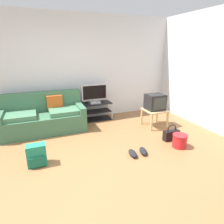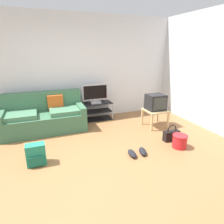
{
  "view_description": "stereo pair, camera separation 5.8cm",
  "coord_description": "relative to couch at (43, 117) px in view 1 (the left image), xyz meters",
  "views": [
    {
      "loc": [
        -0.72,
        -2.64,
        1.84
      ],
      "look_at": [
        0.73,
        0.96,
        0.57
      ],
      "focal_mm": 30.87,
      "sensor_mm": 36.0,
      "label": 1
    },
    {
      "loc": [
        -0.66,
        -2.66,
        1.84
      ],
      "look_at": [
        0.73,
        0.96,
        0.57
      ],
      "focal_mm": 30.87,
      "sensor_mm": 36.0,
      "label": 2
    }
  ],
  "objects": [
    {
      "name": "couch",
      "position": [
        0.0,
        0.0,
        0.0
      ],
      "size": [
        1.85,
        0.83,
        0.88
      ],
      "color": "#3D6B4C",
      "rests_on": "ground_plane"
    },
    {
      "name": "crt_tv",
      "position": [
        2.55,
        -0.73,
        0.3
      ],
      "size": [
        0.42,
        0.37,
        0.38
      ],
      "color": "#232326",
      "rests_on": "side_table"
    },
    {
      "name": "tv_stand",
      "position": [
        1.32,
        0.26,
        -0.09
      ],
      "size": [
        0.89,
        0.39,
        0.47
      ],
      "color": "black",
      "rests_on": "ground_plane"
    },
    {
      "name": "wall_back",
      "position": [
        0.63,
        0.57,
        1.02
      ],
      "size": [
        9.0,
        0.1,
        2.7
      ],
      "primitive_type": "cube",
      "color": "silver",
      "rests_on": "ground_plane"
    },
    {
      "name": "handbag",
      "position": [
        2.45,
        -1.54,
        -0.21
      ],
      "size": [
        0.35,
        0.13,
        0.35
      ],
      "rotation": [
        0.0,
        0.0,
        0.28
      ],
      "color": "black",
      "rests_on": "ground_plane"
    },
    {
      "name": "ground_plane",
      "position": [
        0.63,
        -1.88,
        -0.34
      ],
      "size": [
        9.0,
        9.8,
        0.02
      ],
      "primitive_type": "cube",
      "color": "olive"
    },
    {
      "name": "flat_tv",
      "position": [
        1.32,
        0.23,
        0.39
      ],
      "size": [
        0.68,
        0.22,
        0.5
      ],
      "color": "#B2B2B7",
      "rests_on": "tv_stand"
    },
    {
      "name": "cleaning_bucket",
      "position": [
        2.4,
        -1.86,
        -0.19
      ],
      "size": [
        0.29,
        0.29,
        0.26
      ],
      "color": "red",
      "rests_on": "ground_plane"
    },
    {
      "name": "sneakers_pair",
      "position": [
        1.51,
        -1.81,
        -0.28
      ],
      "size": [
        0.39,
        0.3,
        0.09
      ],
      "color": "black",
      "rests_on": "ground_plane"
    },
    {
      "name": "wall_right",
      "position": [
        3.68,
        -1.04,
        1.02
      ],
      "size": [
        0.1,
        3.6,
        2.7
      ],
      "primitive_type": "cube",
      "color": "silver",
      "rests_on": "ground_plane"
    },
    {
      "name": "backpack",
      "position": [
        -0.2,
        -1.48,
        -0.15
      ],
      "size": [
        0.3,
        0.25,
        0.37
      ],
      "rotation": [
        0.0,
        0.0,
        -0.33
      ],
      "color": "#238466",
      "rests_on": "ground_plane"
    },
    {
      "name": "side_table",
      "position": [
        2.55,
        -0.75,
        0.04
      ],
      "size": [
        0.51,
        0.51,
        0.43
      ],
      "color": "tan",
      "rests_on": "ground_plane"
    }
  ]
}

